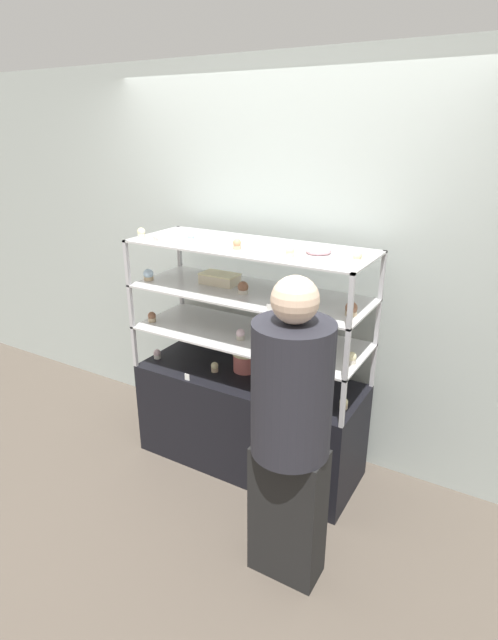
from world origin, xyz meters
name	(u,v)px	position (x,y,z in m)	size (l,w,h in m)	color
ground_plane	(249,460)	(0.00, 0.00, 0.00)	(20.00, 20.00, 0.00)	brown
back_wall	(281,266)	(0.00, 0.42, 1.30)	(8.00, 0.05, 2.60)	#A8B2AD
display_base	(249,419)	(0.00, 0.00, 0.33)	(1.49, 0.56, 0.66)	black
display_riser_lower	(249,337)	(0.00, 0.00, 0.94)	(1.49, 0.56, 0.29)	#B7B7BC
display_riser_middle	(249,294)	(0.00, 0.00, 1.22)	(1.49, 0.56, 0.29)	#B7B7BC
display_riser_upper	(249,248)	(0.00, 0.00, 1.51)	(1.49, 0.56, 0.29)	#B7B7BC
layer_cake_centerpiece	(245,361)	(-0.06, 0.05, 0.73)	(0.16, 0.16, 0.14)	#C66660
sheet_cake_frosted	(220,279)	(-0.24, 0.05, 1.27)	(0.24, 0.14, 0.07)	beige
cupcake_0	(157,354)	(-0.69, -0.10, 0.70)	(0.05, 0.05, 0.07)	white
cupcake_1	(215,367)	(-0.23, -0.07, 0.70)	(0.05, 0.05, 0.07)	#CCB28C
cupcake_2	(273,388)	(0.24, -0.12, 0.70)	(0.05, 0.05, 0.07)	#CCB28C
cupcake_3	(344,403)	(0.68, -0.08, 0.70)	(0.05, 0.05, 0.07)	#CCB28C
price_tag_0	(187,377)	(-0.31, -0.26, 0.69)	(0.04, 0.00, 0.04)	white
cupcake_4	(152,317)	(-0.68, -0.13, 0.98)	(0.05, 0.05, 0.07)	#CCB28C
cupcake_5	(240,334)	(-0.01, -0.09, 0.98)	(0.05, 0.05, 0.07)	beige
cupcake_6	(352,358)	(0.70, -0.07, 0.98)	(0.05, 0.05, 0.07)	beige
price_tag_1	(280,359)	(0.35, -0.26, 0.97)	(0.04, 0.00, 0.04)	white
cupcake_7	(148,275)	(-0.69, -0.12, 1.27)	(0.07, 0.07, 0.08)	#CCB28C
cupcake_8	(243,288)	(-0.01, -0.05, 1.27)	(0.07, 0.07, 0.08)	beige
cupcake_9	(351,309)	(0.68, -0.08, 1.27)	(0.07, 0.07, 0.08)	#CCB28C
price_tag_2	(270,308)	(0.28, -0.26, 1.26)	(0.04, 0.00, 0.04)	white
cupcake_10	(141,233)	(-0.70, -0.15, 1.55)	(0.05, 0.05, 0.06)	beige
cupcake_11	(191,237)	(-0.35, -0.10, 1.55)	(0.05, 0.05, 0.06)	white
cupcake_12	(237,244)	(-0.01, -0.12, 1.55)	(0.05, 0.05, 0.06)	#CCB28C
cupcake_13	(290,251)	(0.33, -0.13, 1.55)	(0.05, 0.05, 0.06)	beige
cupcake_14	(357,257)	(0.69, -0.07, 1.55)	(0.05, 0.05, 0.06)	white
price_tag_3	(156,241)	(-0.49, -0.26, 1.55)	(0.04, 0.00, 0.04)	white
donut_glazed	(318,250)	(0.43, 0.02, 1.54)	(0.14, 0.14, 0.04)	#EFB2BC
customer_figure	(290,430)	(0.63, -0.69, 0.86)	(0.37, 0.37, 1.60)	black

